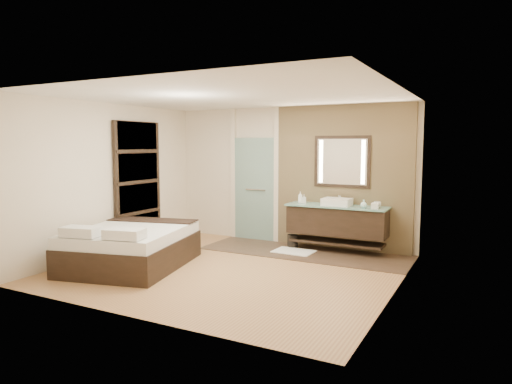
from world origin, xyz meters
The scene contains 15 objects.
floor centered at (0.00, 0.00, 0.00)m, with size 5.00×5.00×0.00m, color #8F5D3C.
tile_strip centered at (0.60, 1.60, 0.01)m, with size 3.80×1.30×0.01m, color #33261C.
stone_wall centered at (1.10, 2.21, 1.35)m, with size 2.60×0.08×2.70m, color tan.
vanity centered at (1.10, 1.92, 0.58)m, with size 1.85×0.55×0.88m.
mirror_unit centered at (1.10, 2.16, 1.65)m, with size 1.06×0.04×0.96m.
frosted_door centered at (-0.75, 2.20, 1.14)m, with size 1.10×0.12×2.70m.
shoji_partition centered at (-2.43, 0.60, 1.21)m, with size 0.06×1.20×2.40m.
bed centered at (-1.54, -0.58, 0.32)m, with size 2.03×2.33×0.77m.
bath_mat centered at (0.42, 1.51, 0.02)m, with size 0.72×0.50×0.02m, color white.
waste_bin centered at (0.26, 1.85, 0.13)m, with size 0.20×0.20×0.25m, color black.
tissue_box centered at (1.82, 1.77, 0.92)m, with size 0.12×0.12×0.10m, color silver.
soap_bottle_a centered at (0.39, 1.88, 0.98)m, with size 0.08×0.09×0.22m, color white.
soap_bottle_b centered at (0.45, 1.92, 0.95)m, with size 0.07×0.08×0.16m, color #B2B2B2.
soap_bottle_c centered at (1.61, 1.81, 0.94)m, with size 0.11×0.11×0.14m, color silver.
cup centered at (1.81, 1.97, 0.92)m, with size 0.13×0.13×0.10m, color white.
Camera 1 is at (3.59, -6.06, 1.97)m, focal length 32.00 mm.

